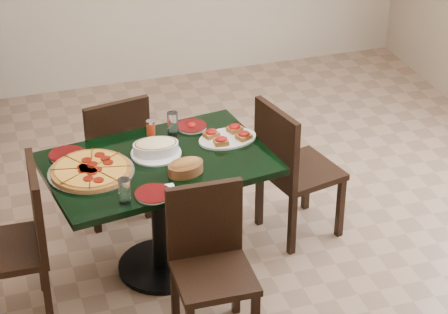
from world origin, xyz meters
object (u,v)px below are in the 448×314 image
object	(u,v)px
chair_right	(290,164)
bruschetta_platter	(228,136)
chair_left	(19,237)
pepperoni_pizza	(91,170)
main_table	(159,188)
chair_far	(113,152)
bread_basket	(186,167)
chair_near	(210,257)
lasagna_casserole	(156,147)

from	to	relation	value
chair_right	bruschetta_platter	xyz separation A→B (m)	(-0.40, 0.00, 0.26)
chair_left	pepperoni_pizza	xyz separation A→B (m)	(0.43, 0.15, 0.25)
main_table	chair_far	world-z (taller)	chair_far
chair_left	chair_far	bearing A→B (deg)	141.50
pepperoni_pizza	chair_right	bearing A→B (deg)	5.79
chair_right	bread_basket	distance (m)	0.83
pepperoni_pizza	bread_basket	size ratio (longest dim) A/B	1.99
chair_right	bruschetta_platter	size ratio (longest dim) A/B	2.44
bruschetta_platter	main_table	bearing A→B (deg)	-172.31
chair_near	bread_basket	xyz separation A→B (m)	(-0.01, 0.42, 0.31)
main_table	lasagna_casserole	xyz separation A→B (m)	(0.01, 0.07, 0.23)
chair_far	bread_basket	bearing A→B (deg)	97.44
lasagna_casserole	chair_left	bearing A→B (deg)	-158.61
chair_right	chair_far	bearing A→B (deg)	49.57
chair_far	chair_near	distance (m)	1.25
chair_left	bruschetta_platter	world-z (taller)	chair_left
chair_right	lasagna_casserole	distance (m)	0.89
main_table	chair_right	distance (m)	0.86
main_table	chair_near	bearing A→B (deg)	-87.08
lasagna_casserole	bread_basket	xyz separation A→B (m)	(0.10, -0.25, -0.01)
bread_basket	pepperoni_pizza	bearing A→B (deg)	146.06
chair_left	bread_basket	xyz separation A→B (m)	(0.92, -0.01, 0.27)
pepperoni_pizza	bread_basket	distance (m)	0.52
bread_basket	chair_near	bearing A→B (deg)	-105.35
lasagna_casserole	chair_near	bearing A→B (deg)	-75.65
chair_near	bread_basket	distance (m)	0.52
bread_basket	main_table	bearing A→B (deg)	106.63
main_table	chair_far	size ratio (longest dim) A/B	1.52
main_table	chair_right	size ratio (longest dim) A/B	1.47
pepperoni_pizza	lasagna_casserole	distance (m)	0.40
main_table	chair_right	xyz separation A→B (m)	(0.85, 0.11, -0.06)
chair_far	pepperoni_pizza	world-z (taller)	chair_far
chair_left	bruschetta_platter	bearing A→B (deg)	104.23
chair_far	bruschetta_platter	world-z (taller)	chair_far
chair_far	chair_near	world-z (taller)	chair_far
main_table	chair_left	size ratio (longest dim) A/B	1.45
bread_basket	bruschetta_platter	bearing A→B (deg)	24.56
main_table	lasagna_casserole	distance (m)	0.24
chair_near	pepperoni_pizza	bearing A→B (deg)	132.27
chair_near	lasagna_casserole	size ratio (longest dim) A/B	3.03
chair_near	chair_right	xyz separation A→B (m)	(0.73, 0.71, 0.03)
chair_right	chair_left	size ratio (longest dim) A/B	0.98
chair_near	chair_left	bearing A→B (deg)	156.82
main_table	pepperoni_pizza	distance (m)	0.43
chair_right	bruschetta_platter	bearing A→B (deg)	76.62
chair_right	bread_basket	bearing A→B (deg)	98.07
chair_left	lasagna_casserole	xyz separation A→B (m)	(0.82, 0.24, 0.28)
chair_right	bruschetta_platter	world-z (taller)	chair_right
chair_near	chair_right	distance (m)	1.02
chair_far	chair_left	xyz separation A→B (m)	(-0.67, -0.79, 0.03)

